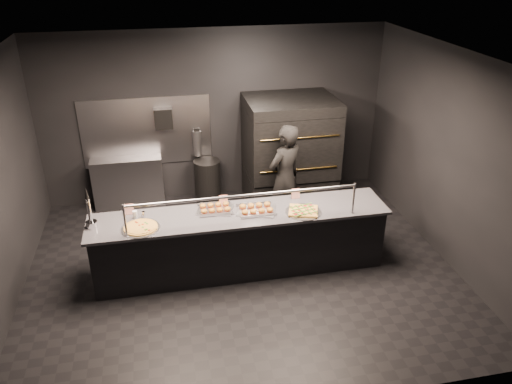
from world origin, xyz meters
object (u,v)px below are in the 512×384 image
worker (285,178)px  beer_tap (90,216)px  towel_dispenser (163,118)px  pizza_oven (289,152)px  square_pizza (303,211)px  prep_shelf (128,182)px  fire_extinguisher (197,143)px  trash_bin (208,181)px  round_pizza (141,228)px  slider_tray_b (256,209)px  service_counter (241,241)px  slider_tray_a (215,208)px

worker → beer_tap: bearing=-9.6°
towel_dispenser → worker: bearing=-37.1°
worker → pizza_oven: bearing=-138.5°
beer_tap → square_pizza: beer_tap is taller
square_pizza → worker: 1.18m
prep_shelf → fire_extinguisher: fire_extinguisher is taller
beer_tap → trash_bin: (1.73, 2.21, -0.69)m
square_pizza → round_pizza: bearing=180.0°
prep_shelf → square_pizza: 3.51m
pizza_oven → slider_tray_b: (-0.97, -1.89, -0.01)m
service_counter → trash_bin: service_counter is taller
square_pizza → pizza_oven: bearing=80.3°
slider_tray_b → square_pizza: (0.62, -0.16, -0.01)m
service_counter → slider_tray_b: service_counter is taller
trash_bin → worker: (1.11, -1.19, 0.50)m
beer_tap → square_pizza: size_ratio=1.15×
round_pizza → slider_tray_a: bearing=16.6°
slider_tray_a → service_counter: bearing=-24.9°
round_pizza → pizza_oven: bearing=39.0°
beer_tap → trash_bin: bearing=51.8°
square_pizza → worker: bearing=87.7°
slider_tray_b → trash_bin: bearing=101.3°
slider_tray_b → round_pizza: bearing=-174.1°
service_counter → fire_extinguisher: bearing=98.3°
beer_tap → square_pizza: (2.80, -0.16, -0.14)m
slider_tray_a → worker: size_ratio=0.31×
prep_shelf → slider_tray_b: size_ratio=2.03×
slider_tray_a → towel_dispenser: bearing=104.4°
pizza_oven → fire_extinguisher: pizza_oven is taller
beer_tap → slider_tray_b: beer_tap is taller
service_counter → towel_dispenser: towel_dispenser is taller
service_counter → pizza_oven: bearing=57.7°
service_counter → beer_tap: 2.05m
prep_shelf → worker: 2.84m
round_pizza → square_pizza: (2.18, 0.00, 0.00)m
pizza_oven → beer_tap: 3.67m
prep_shelf → pizza_oven: bearing=-8.5°
slider_tray_b → beer_tap: bearing=179.9°
towel_dispenser → worker: 2.35m
pizza_oven → prep_shelf: (-2.80, 0.42, -0.52)m
prep_shelf → fire_extinguisher: bearing=3.7°
prep_shelf → worker: worker is taller
slider_tray_b → square_pizza: slider_tray_b is taller
slider_tray_b → pizza_oven: bearing=62.7°
pizza_oven → round_pizza: bearing=-141.0°
prep_shelf → slider_tray_b: (1.83, -2.31, 0.50)m
trash_bin → worker: 1.70m
fire_extinguisher → worker: worker is taller
towel_dispenser → square_pizza: 3.14m
pizza_oven → service_counter: bearing=-122.3°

